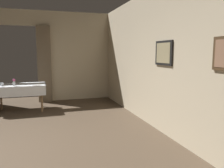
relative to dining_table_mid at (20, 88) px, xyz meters
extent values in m
cube|color=beige|center=(2.96, -2.99, 0.85)|extent=(0.12, 8.40, 3.00)
cube|color=black|center=(2.89, -2.79, 0.97)|extent=(0.03, 0.61, 0.48)
cube|color=#998C66|center=(2.87, -2.79, 0.97)|extent=(0.01, 0.50, 0.39)
cube|color=beige|center=(1.71, 1.21, 0.85)|extent=(2.50, 0.12, 3.00)
cube|color=beige|center=(-0.24, 1.21, 2.10)|extent=(1.40, 0.12, 0.50)
cube|color=#70604C|center=(0.68, 1.07, 0.60)|extent=(0.44, 0.14, 2.51)
cylinder|color=olive|center=(0.56, -0.33, -0.30)|extent=(0.06, 0.06, 0.71)
cylinder|color=olive|center=(-0.56, 0.33, -0.30)|extent=(0.06, 0.06, 0.71)
cylinder|color=olive|center=(0.56, 0.33, -0.30)|extent=(0.06, 0.06, 0.71)
cube|color=olive|center=(0.00, 0.00, 0.07)|extent=(1.28, 0.82, 0.03)
cube|color=white|center=(0.00, 0.00, 0.09)|extent=(1.34, 0.88, 0.01)
cube|color=white|center=(0.00, -0.44, -0.04)|extent=(1.34, 0.02, 0.27)
cube|color=white|center=(0.00, 0.44, -0.04)|extent=(1.34, 0.02, 0.27)
cube|color=white|center=(0.67, 0.00, -0.04)|extent=(0.02, 0.88, 0.27)
cylinder|color=silver|center=(-0.13, -0.29, 0.16)|extent=(0.06, 0.06, 0.13)
sphere|color=#D84C8C|center=(-0.13, -0.29, 0.26)|extent=(0.07, 0.07, 0.07)
cylinder|color=silver|center=(-0.44, -0.18, 0.14)|extent=(0.08, 0.08, 0.09)
cylinder|color=white|center=(0.43, -0.30, 0.10)|extent=(0.22, 0.22, 0.01)
camera|label=1|loc=(0.58, -6.75, 0.97)|focal=36.31mm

